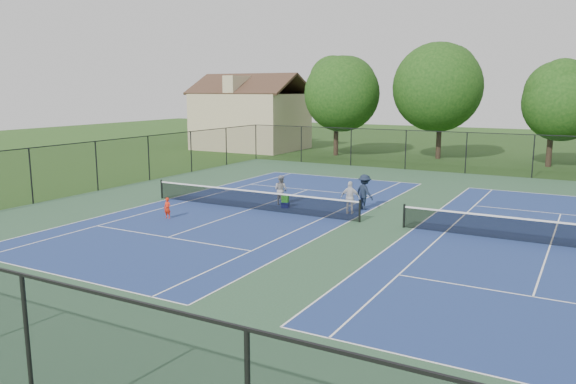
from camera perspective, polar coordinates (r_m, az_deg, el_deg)
The scene contains 15 objects.
ground at distance 25.83m, azimuth 9.44°, elevation -3.32°, with size 140.00×140.00×0.00m, color #234716.
court_pad at distance 25.83m, azimuth 9.44°, elevation -3.31°, with size 36.00×36.00×0.01m, color #2A4B33.
tennis_court_left at distance 28.83m, azimuth -3.78°, elevation -1.56°, with size 12.00×23.83×1.07m.
tennis_court_right at distance 24.48m, azimuth 25.11°, elevation -4.71°, with size 12.00×23.83×1.07m.
perimeter_fence at distance 25.50m, azimuth 9.54°, elevation 0.18°, with size 36.08×36.08×3.02m.
tree_back_a at distance 52.24m, azimuth 4.97°, elevation 10.33°, with size 6.80×6.80×9.15m.
tree_back_b at distance 51.21m, azimuth 15.32°, elevation 10.63°, with size 7.60×7.60×10.03m.
tree_back_c at distance 48.83m, azimuth 25.39°, elevation 8.73°, with size 6.00×6.00×8.40m.
clapboard_house at distance 57.96m, azimuth -3.81°, elevation 7.44°, with size 10.80×8.10×7.65m.
child_player at distance 27.24m, azimuth -12.15°, elevation -1.61°, with size 0.37×0.24×1.01m, color red.
instructor at distance 29.74m, azimuth -0.73°, elevation 0.21°, with size 0.78×0.60×1.60m, color #969699.
bystander_a at distance 27.74m, azimuth 6.34°, elevation -0.58°, with size 0.95×0.40×1.62m, color silver.
bystander_b at distance 28.80m, azimuth 7.78°, elevation -0.01°, with size 1.17×0.67×1.81m, color #172133.
ball_crate at distance 29.10m, azimuth -0.28°, elevation -1.33°, with size 0.37×0.32×0.30m, color navy.
ball_hopper at distance 29.03m, azimuth -0.28°, elevation -0.67°, with size 0.34×0.28×0.39m, color green.
Camera 1 is at (8.27, -23.71, 6.06)m, focal length 35.00 mm.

